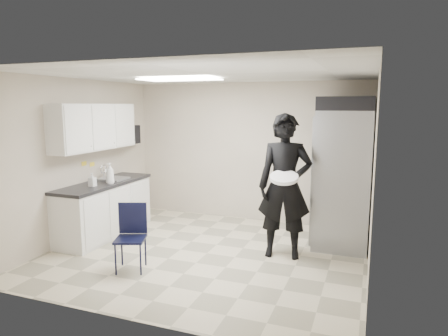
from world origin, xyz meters
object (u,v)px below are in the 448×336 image
at_px(commercial_fridge, 344,177).
at_px(man_tuxedo, 285,186).
at_px(lower_counter, 105,210).
at_px(folding_chair, 130,239).

distance_m(commercial_fridge, man_tuxedo, 1.22).
bearing_deg(lower_counter, commercial_fridge, 15.88).
xyz_separation_m(commercial_fridge, folding_chair, (-2.54, -2.19, -0.62)).
xyz_separation_m(commercial_fridge, man_tuxedo, (-0.75, -0.96, -0.02)).
height_order(lower_counter, man_tuxedo, man_tuxedo).
bearing_deg(commercial_fridge, lower_counter, -164.12).
bearing_deg(man_tuxedo, folding_chair, -154.76).
bearing_deg(folding_chair, lower_counter, 117.71).
relative_size(lower_counter, folding_chair, 2.22).
bearing_deg(commercial_fridge, man_tuxedo, -127.86).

